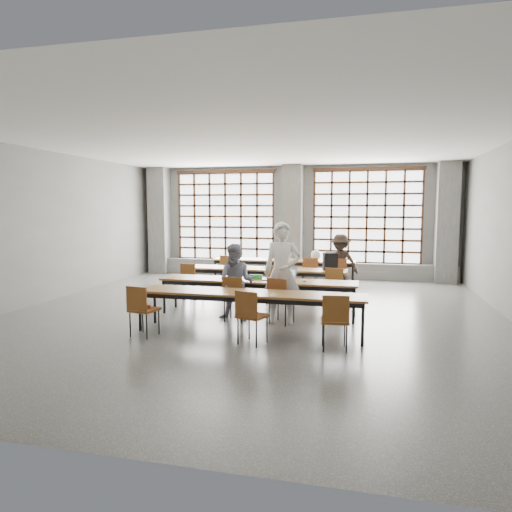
{
  "coord_description": "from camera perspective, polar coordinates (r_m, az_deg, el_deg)",
  "views": [
    {
      "loc": [
        2.23,
        -8.89,
        2.17
      ],
      "look_at": [
        -0.01,
        0.4,
        1.17
      ],
      "focal_mm": 32.0,
      "sensor_mm": 36.0,
      "label": 1
    }
  ],
  "objects": [
    {
      "name": "floor",
      "position": [
        9.42,
        -0.53,
        -7.32
      ],
      "size": [
        11.0,
        11.0,
        0.0
      ],
      "primitive_type": "plane",
      "color": "#4C4C49",
      "rests_on": "ground"
    },
    {
      "name": "ceiling",
      "position": [
        9.26,
        -0.55,
        14.25
      ],
      "size": [
        11.0,
        11.0,
        0.0
      ],
      "primitive_type": "plane",
      "rotation": [
        3.14,
        0.0,
        0.0
      ],
      "color": "silver",
      "rests_on": "floor"
    },
    {
      "name": "wall_back",
      "position": [
        14.57,
        4.76,
        4.33
      ],
      "size": [
        10.0,
        0.0,
        10.0
      ],
      "primitive_type": "plane",
      "rotation": [
        1.57,
        0.0,
        0.0
      ],
      "color": "#5E5E5C",
      "rests_on": "floor"
    },
    {
      "name": "wall_front",
      "position": [
        4.08,
        -19.72,
        -0.27
      ],
      "size": [
        10.0,
        0.0,
        10.0
      ],
      "primitive_type": "plane",
      "rotation": [
        -1.57,
        0.0,
        0.0
      ],
      "color": "#5E5E5C",
      "rests_on": "floor"
    },
    {
      "name": "wall_left",
      "position": [
        11.47,
        -25.6,
        3.31
      ],
      "size": [
        0.0,
        11.0,
        11.0
      ],
      "primitive_type": "plane",
      "rotation": [
        1.57,
        0.0,
        1.57
      ],
      "color": "#5E5E5C",
      "rests_on": "floor"
    },
    {
      "name": "column_left",
      "position": [
        15.64,
        -11.97,
        4.33
      ],
      "size": [
        0.6,
        0.55,
        3.5
      ],
      "primitive_type": "cube",
      "color": "#51514F",
      "rests_on": "floor"
    },
    {
      "name": "column_mid",
      "position": [
        14.29,
        4.59,
        4.29
      ],
      "size": [
        0.6,
        0.55,
        3.5
      ],
      "primitive_type": "cube",
      "color": "#51514F",
      "rests_on": "floor"
    },
    {
      "name": "column_right",
      "position": [
        14.3,
        22.74,
        3.85
      ],
      "size": [
        0.6,
        0.55,
        3.5
      ],
      "primitive_type": "cube",
      "color": "#51514F",
      "rests_on": "floor"
    },
    {
      "name": "window_left",
      "position": [
        15.0,
        -3.84,
        4.95
      ],
      "size": [
        3.32,
        0.12,
        3.0
      ],
      "color": "white",
      "rests_on": "wall_back"
    },
    {
      "name": "window_right",
      "position": [
        14.31,
        13.68,
        4.75
      ],
      "size": [
        3.32,
        0.12,
        3.0
      ],
      "color": "white",
      "rests_on": "wall_back"
    },
    {
      "name": "sill_ledge",
      "position": [
        14.49,
        4.59,
        -1.64
      ],
      "size": [
        9.8,
        0.35,
        0.5
      ],
      "primitive_type": "cube",
      "color": "#51514F",
      "rests_on": "floor"
    },
    {
      "name": "desk_row_a",
      "position": [
        12.85,
        3.44,
        -0.74
      ],
      "size": [
        4.0,
        0.7,
        0.73
      ],
      "color": "brown",
      "rests_on": "floor"
    },
    {
      "name": "desk_row_b",
      "position": [
        11.01,
        0.89,
        -1.86
      ],
      "size": [
        4.0,
        0.7,
        0.73
      ],
      "color": "brown",
      "rests_on": "floor"
    },
    {
      "name": "desk_row_c",
      "position": [
        9.25,
        0.19,
        -3.37
      ],
      "size": [
        4.0,
        0.7,
        0.73
      ],
      "color": "brown",
      "rests_on": "floor"
    },
    {
      "name": "desk_row_d",
      "position": [
        7.89,
        -0.87,
        -5.0
      ],
      "size": [
        4.0,
        0.7,
        0.73
      ],
      "color": "brown",
      "rests_on": "floor"
    },
    {
      "name": "chair_back_left",
      "position": [
        12.59,
        -3.45,
        -1.47
      ],
      "size": [
        0.52,
        0.52,
        0.88
      ],
      "color": "maroon",
      "rests_on": "floor"
    },
    {
      "name": "chair_back_mid",
      "position": [
        12.13,
        6.73,
        -1.79
      ],
      "size": [
        0.51,
        0.51,
        0.88
      ],
      "color": "brown",
      "rests_on": "floor"
    },
    {
      "name": "chair_back_right",
      "position": [
        12.06,
        10.39,
        -1.89
      ],
      "size": [
        0.45,
        0.46,
        0.88
      ],
      "color": "maroon",
      "rests_on": "floor"
    },
    {
      "name": "chair_mid_left",
      "position": [
        10.91,
        -8.16,
        -2.67
      ],
      "size": [
        0.5,
        0.5,
        0.88
      ],
      "color": "brown",
      "rests_on": "floor"
    },
    {
      "name": "chair_mid_centre",
      "position": [
        10.34,
        2.34,
        -3.1
      ],
      "size": [
        0.47,
        0.47,
        0.88
      ],
      "color": "brown",
      "rests_on": "floor"
    },
    {
      "name": "chair_mid_right",
      "position": [
        10.17,
        9.95,
        -3.34
      ],
      "size": [
        0.51,
        0.51,
        0.88
      ],
      "color": "brown",
      "rests_on": "floor"
    },
    {
      "name": "chair_front_left",
      "position": [
        8.75,
        -2.72,
        -4.77
      ],
      "size": [
        0.45,
        0.45,
        0.88
      ],
      "color": "brown",
      "rests_on": "floor"
    },
    {
      "name": "chair_front_right",
      "position": [
        8.55,
        2.99,
        -5.02
      ],
      "size": [
        0.53,
        0.53,
        0.88
      ],
      "color": "brown",
      "rests_on": "floor"
    },
    {
      "name": "chair_near_left",
      "position": [
        7.95,
        -14.15,
        -6.05
      ],
      "size": [
        0.49,
        0.49,
        0.88
      ],
      "color": "brown",
      "rests_on": "floor"
    },
    {
      "name": "chair_near_mid",
      "position": [
        7.28,
        -0.75,
        -6.97
      ],
      "size": [
        0.53,
        0.53,
        0.88
      ],
      "color": "brown",
      "rests_on": "floor"
    },
    {
      "name": "chair_near_right",
      "position": [
        7.08,
        9.86,
        -7.44
      ],
      "size": [
        0.47,
        0.47,
        0.88
      ],
      "color": "brown",
      "rests_on": "floor"
    },
    {
      "name": "student_male",
      "position": [
        8.6,
        3.32,
        -2.11
      ],
      "size": [
        0.75,
        0.54,
        1.92
      ],
      "primitive_type": "imported",
      "rotation": [
        0.0,
        0.0,
        0.12
      ],
      "color": "white",
      "rests_on": "floor"
    },
    {
      "name": "student_female",
      "position": [
        8.83,
        -2.46,
        -3.3
      ],
      "size": [
        0.73,
        0.57,
        1.49
      ],
      "primitive_type": "imported",
      "rotation": [
        0.0,
        0.0,
        0.01
      ],
      "color": "#171E46",
      "rests_on": "floor"
    },
    {
      "name": "student_back",
      "position": [
        12.16,
        10.47,
        -0.82
      ],
      "size": [
        1.08,
        0.79,
        1.49
      ],
      "primitive_type": "imported",
      "rotation": [
        0.0,
        0.0,
        -0.27
      ],
      "color": "black",
      "rests_on": "floor"
    },
    {
      "name": "laptop_front",
      "position": [
        9.21,
        3.85,
        -2.62
      ],
      "size": [
        0.46,
        0.44,
        0.26
      ],
      "color": "#B5B5BA",
      "rests_on": "desk_row_c"
    },
    {
      "name": "laptop_back",
      "position": [
        12.78,
        9.48,
        -0.28
      ],
      "size": [
        0.39,
        0.34,
        0.26
      ],
      "color": "silver",
      "rests_on": "desk_row_a"
    },
    {
      "name": "mouse",
      "position": [
        9.05,
        6.04,
        -3.07
      ],
      "size": [
        0.11,
        0.1,
        0.04
      ],
      "primitive_type": "ellipsoid",
      "rotation": [
        0.0,
        0.0,
        0.38
      ],
      "color": "silver",
      "rests_on": "desk_row_c"
    },
    {
      "name": "green_box",
      "position": [
        9.32,
        0.01,
        -2.61
      ],
      "size": [
        0.26,
        0.11,
        0.09
      ],
      "primitive_type": "cube",
      "rotation": [
        0.0,
        0.0,
        0.07
      ],
      "color": "green",
      "rests_on": "desk_row_c"
    },
    {
      "name": "phone",
      "position": [
        9.1,
        1.15,
        -3.06
      ],
      "size": [
        0.13,
        0.06,
        0.01
      ],
      "primitive_type": "cube",
      "rotation": [
        0.0,
        0.0,
        0.02
      ],
      "color": "black",
      "rests_on": "desk_row_c"
    },
    {
      "name": "paper_sheet_a",
      "position": [
        11.2,
        -2.05,
        -1.39
      ],
      "size": [
        0.35,
        0.31,
        0.0
      ],
      "primitive_type": "cube",
      "rotation": [
        0.0,
        0.0,
        0.4
      ],
      "color": "white",
      "rests_on": "desk_row_b"
    },
    {
      "name": "paper_sheet_b",
      "position": [
        11.03,
        -0.69,
        -1.5
      ],
      "size": [
        0.35,
        0.31,
        0.0
      ],
      "primitive_type": "cube",
      "rotation": [
        0.0,
        0.0,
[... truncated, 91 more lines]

